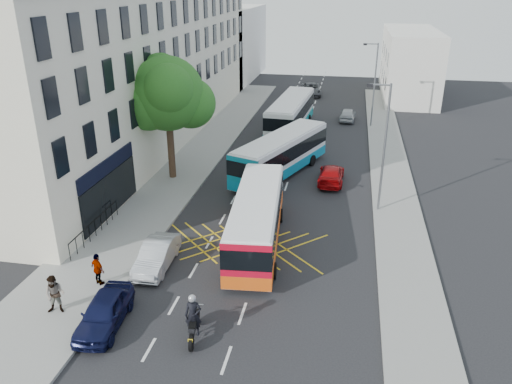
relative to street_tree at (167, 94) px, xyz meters
The scene contains 21 objects.
ground 18.33m from the street_tree, 60.38° to the right, with size 120.00×120.00×0.00m, color black.
pavement_left 6.22m from the street_tree, 73.47° to the left, with size 5.00×70.00×0.15m, color gray.
pavement_right 17.17m from the street_tree, ahead, with size 3.00×70.00×0.15m, color gray.
terrace_main 11.00m from the street_tree, 119.95° to the left, with size 8.30×45.00×13.50m.
terrace_far 40.43m from the street_tree, 97.81° to the left, with size 8.00×20.00×10.00m, color silver.
building_right 38.43m from the street_tree, 59.43° to the left, with size 6.00×18.00×8.00m, color silver.
street_tree is the anchor object (origin of this frame).
lamp_near 15.10m from the street_tree, 11.40° to the right, with size 1.45×0.15×8.00m.
lamp_far 22.57m from the street_tree, 49.19° to the left, with size 1.45×0.15×8.00m.
railings 11.22m from the street_tree, 97.02° to the right, with size 0.08×5.60×1.14m, color black, non-canonical shape.
bus_near 12.63m from the street_tree, 47.11° to the right, with size 3.30×10.52×2.91m.
bus_mid 9.38m from the street_tree, 17.28° to the left, with size 6.18×10.91×3.02m.
bus_far 16.33m from the street_tree, 63.20° to the left, with size 3.49×11.70×3.25m.
motorbike 18.96m from the street_tree, 67.80° to the right, with size 0.80×2.34×2.08m.
parked_car_blue 17.98m from the street_tree, 80.19° to the right, with size 1.61×4.01×1.36m, color black.
parked_car_silver 13.61m from the street_tree, 74.21° to the right, with size 1.41×4.04×1.33m, color #A8ACB0.
red_hatchback 12.99m from the street_tree, ahead, with size 1.76×4.32×1.25m, color #A10609.
distant_car_grey 32.33m from the street_tree, 76.15° to the left, with size 2.41×5.22×1.45m, color #44464D.
distant_car_silver 23.53m from the street_tree, 56.93° to the left, with size 1.54×3.83×1.31m, color #ADB1B5.
pedestrian_near 17.36m from the street_tree, 88.22° to the right, with size 0.89×0.69×1.82m, color gray.
pedestrian_far 15.19m from the street_tree, 84.74° to the right, with size 0.96×0.40×1.64m, color gray.
Camera 1 is at (3.97, -17.81, 13.71)m, focal length 35.00 mm.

